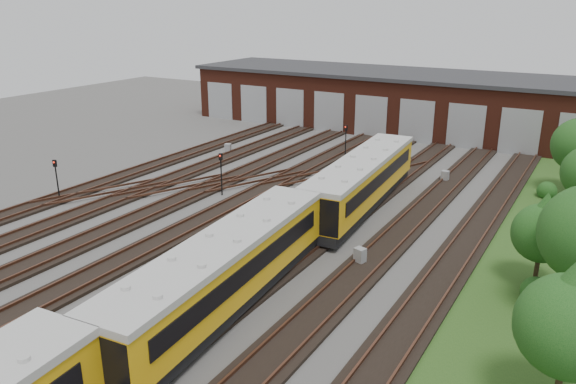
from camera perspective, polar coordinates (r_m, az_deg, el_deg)
The scene contains 18 objects.
ground at distance 32.73m, azimuth -11.79°, elevation -6.64°, with size 120.00×120.00×0.00m, color #42403E.
track_network at distance 33.18m, azimuth -11.34°, elevation -6.04°, with size 30.40×70.00×0.33m.
maintenance_shed at distance 65.70m, azimuth 12.09°, elevation 9.05°, with size 51.00×12.50×6.35m.
grass_verge at distance 34.49m, azimuth 25.62°, elevation -6.80°, with size 8.00×55.00×0.05m, color #234717.
metro_train at distance 26.35m, azimuth -6.47°, elevation -7.97°, with size 4.08×48.16×3.30m.
signal_mast_0 at distance 44.02m, azimuth -22.49°, elevation 1.67°, with size 0.29×0.28×3.04m.
signal_mast_1 at distance 41.96m, azimuth -6.82°, elevation 2.37°, with size 0.28×0.26×3.24m.
signal_mast_2 at distance 52.34m, azimuth 5.89°, elevation 5.58°, with size 0.28×0.27×3.08m.
signal_mast_3 at distance 32.28m, azimuth -4.40°, elevation -3.07°, with size 0.26×0.25×2.87m.
relay_cabinet_1 at distance 54.32m, azimuth -6.12°, elevation 4.42°, with size 0.56×0.46×0.93m, color #96999B.
relay_cabinet_2 at distance 39.65m, azimuth -1.27°, elevation -0.90°, with size 0.58×0.48×0.97m, color #96999B.
relay_cabinet_3 at distance 47.02m, azimuth 15.66°, elevation 1.54°, with size 0.55×0.46×0.92m, color #96999B.
relay_cabinet_4 at distance 31.44m, azimuth 7.32°, elevation -6.49°, with size 0.58×0.49×0.97m, color #96999B.
tree_3 at distance 30.77m, azimuth 24.51°, elevation -3.20°, with size 3.01×3.01×4.99m.
tree_4 at distance 21.45m, azimuth 26.84°, elevation -11.08°, with size 3.64×3.64×6.03m.
bush_0 at distance 30.06m, azimuth 23.88°, elevation -8.84°, with size 1.43×1.43×1.43m, color #124113.
bush_1 at distance 45.79m, azimuth 24.84°, elevation 0.35°, with size 1.44×1.44×1.44m, color #124113.
bush_2 at distance 52.93m, azimuth 26.97°, elevation 2.31°, with size 1.36×1.36×1.36m, color #124113.
Camera 1 is at (20.37, -21.58, 13.82)m, focal length 35.00 mm.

